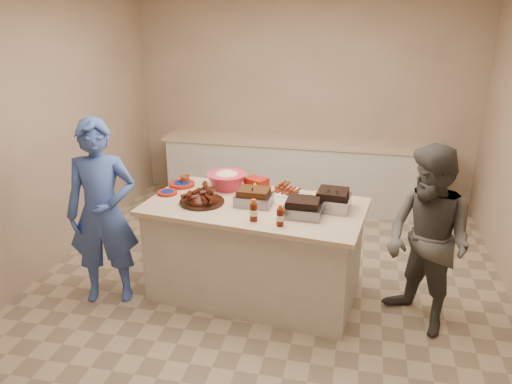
% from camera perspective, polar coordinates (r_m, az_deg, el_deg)
% --- Properties ---
extents(room, '(4.50, 5.00, 2.70)m').
position_cam_1_polar(room, '(4.91, 1.21, -10.81)').
color(room, tan).
rests_on(room, ground).
extents(back_counter, '(3.60, 0.64, 0.90)m').
position_cam_1_polar(back_counter, '(6.70, 4.91, 2.26)').
color(back_counter, beige).
rests_on(back_counter, ground).
extents(island, '(2.02, 1.23, 0.91)m').
position_cam_1_polar(island, '(4.82, -0.13, -11.45)').
color(island, beige).
rests_on(island, ground).
extents(rib_platter, '(0.51, 0.51, 0.16)m').
position_cam_1_polar(rib_platter, '(4.47, -6.19, -1.24)').
color(rib_platter, '#3C1007').
rests_on(rib_platter, island).
extents(pulled_pork_tray, '(0.32, 0.25, 0.10)m').
position_cam_1_polar(pulled_pork_tray, '(4.40, -0.25, -1.45)').
color(pulled_pork_tray, '#47230F').
rests_on(pulled_pork_tray, island).
extents(brisket_tray, '(0.32, 0.27, 0.09)m').
position_cam_1_polar(brisket_tray, '(4.20, 5.34, -2.71)').
color(brisket_tray, black).
rests_on(brisket_tray, island).
extents(roasting_pan, '(0.32, 0.32, 0.12)m').
position_cam_1_polar(roasting_pan, '(4.37, 8.69, -1.90)').
color(roasting_pan, gray).
rests_on(roasting_pan, island).
extents(coleslaw_bowl, '(0.42, 0.42, 0.26)m').
position_cam_1_polar(coleslaw_bowl, '(4.79, -3.34, 0.39)').
color(coleslaw_bowl, '#C82842').
rests_on(coleslaw_bowl, island).
extents(sausage_plate, '(0.38, 0.38, 0.05)m').
position_cam_1_polar(sausage_plate, '(4.69, 3.68, -0.08)').
color(sausage_plate, silver).
rests_on(sausage_plate, island).
extents(mac_cheese_dish, '(0.29, 0.22, 0.07)m').
position_cam_1_polar(mac_cheese_dish, '(4.51, 8.28, -1.10)').
color(mac_cheese_dish, orange).
rests_on(mac_cheese_dish, island).
extents(bbq_bottle_a, '(0.07, 0.07, 0.19)m').
position_cam_1_polar(bbq_bottle_a, '(4.09, -0.28, -3.29)').
color(bbq_bottle_a, '#421205').
rests_on(bbq_bottle_a, island).
extents(bbq_bottle_b, '(0.07, 0.07, 0.18)m').
position_cam_1_polar(bbq_bottle_b, '(4.00, 2.76, -3.86)').
color(bbq_bottle_b, '#421205').
rests_on(bbq_bottle_b, island).
extents(mustard_bottle, '(0.05, 0.05, 0.13)m').
position_cam_1_polar(mustard_bottle, '(4.60, -0.12, -0.43)').
color(mustard_bottle, '#EECE00').
rests_on(mustard_bottle, island).
extents(sauce_bowl, '(0.13, 0.05, 0.12)m').
position_cam_1_polar(sauce_bowl, '(4.70, -0.20, 0.01)').
color(sauce_bowl, silver).
rests_on(sauce_bowl, island).
extents(plate_stack_large, '(0.28, 0.28, 0.03)m').
position_cam_1_polar(plate_stack_large, '(4.91, -8.45, 0.72)').
color(plate_stack_large, maroon).
rests_on(plate_stack_large, island).
extents(plate_stack_small, '(0.21, 0.21, 0.03)m').
position_cam_1_polar(plate_stack_small, '(4.72, -10.08, -0.22)').
color(plate_stack_small, maroon).
rests_on(plate_stack_small, island).
extents(plastic_cup, '(0.11, 0.11, 0.10)m').
position_cam_1_polar(plastic_cup, '(4.93, -8.09, 0.84)').
color(plastic_cup, brown).
rests_on(plastic_cup, island).
extents(basket_stack, '(0.25, 0.22, 0.10)m').
position_cam_1_polar(basket_stack, '(4.80, 0.06, 0.47)').
color(basket_stack, maroon).
rests_on(basket_stack, island).
extents(guest_blue, '(1.08, 1.80, 0.40)m').
position_cam_1_polar(guest_blue, '(4.96, -16.10, -11.34)').
color(guest_blue, '#3957AC').
rests_on(guest_blue, ground).
extents(guest_gray, '(1.69, 1.61, 0.60)m').
position_cam_1_polar(guest_gray, '(4.63, 17.88, -14.15)').
color(guest_gray, '#53504A').
rests_on(guest_gray, ground).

